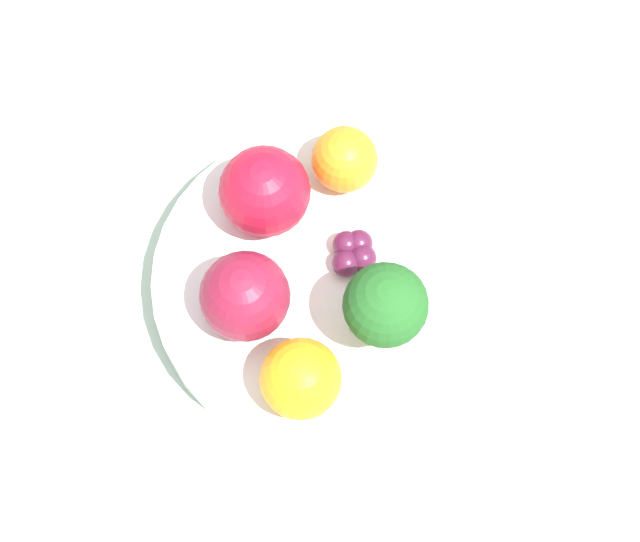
# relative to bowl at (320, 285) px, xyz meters

# --- Properties ---
(ground_plane) EXTENTS (6.00, 6.00, 0.00)m
(ground_plane) POSITION_rel_bowl_xyz_m (0.00, 0.00, -0.03)
(ground_plane) COLOR gray
(table_surface) EXTENTS (1.20, 1.20, 0.02)m
(table_surface) POSITION_rel_bowl_xyz_m (0.00, 0.00, -0.02)
(table_surface) COLOR #B2C6B2
(table_surface) RESTS_ON ground_plane
(bowl) EXTENTS (0.20, 0.20, 0.03)m
(bowl) POSITION_rel_bowl_xyz_m (0.00, 0.00, 0.00)
(bowl) COLOR white
(bowl) RESTS_ON table_surface
(broccoli) EXTENTS (0.05, 0.05, 0.07)m
(broccoli) POSITION_rel_bowl_xyz_m (-0.05, 0.00, 0.05)
(broccoli) COLOR #99C17A
(broccoli) RESTS_ON bowl
(apple_red) EXTENTS (0.05, 0.05, 0.05)m
(apple_red) POSITION_rel_bowl_xyz_m (0.05, -0.01, 0.04)
(apple_red) COLOR #B7142D
(apple_red) RESTS_ON bowl
(apple_green) EXTENTS (0.05, 0.05, 0.05)m
(apple_green) POSITION_rel_bowl_xyz_m (0.02, 0.04, 0.04)
(apple_green) COLOR maroon
(apple_green) RESTS_ON bowl
(orange_front) EXTENTS (0.04, 0.04, 0.04)m
(orange_front) POSITION_rel_bowl_xyz_m (0.03, -0.06, 0.03)
(orange_front) COLOR orange
(orange_front) RESTS_ON bowl
(orange_back) EXTENTS (0.05, 0.05, 0.05)m
(orange_back) POSITION_rel_bowl_xyz_m (-0.04, 0.06, 0.04)
(orange_back) COLOR orange
(orange_back) RESTS_ON bowl
(grape_cluster) EXTENTS (0.03, 0.03, 0.02)m
(grape_cluster) POSITION_rel_bowl_xyz_m (-0.01, -0.02, 0.02)
(grape_cluster) COLOR #511938
(grape_cluster) RESTS_ON bowl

